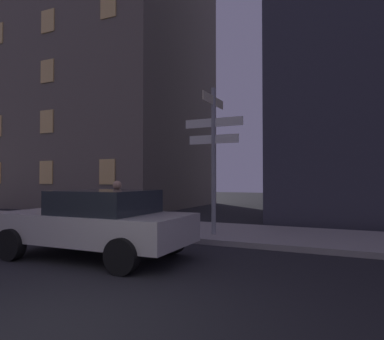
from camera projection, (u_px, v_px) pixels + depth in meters
name	position (u px, v px, depth m)	size (l,w,h in m)	color
ground_plane	(44.00, 335.00, 3.73)	(80.00, 80.00, 0.00)	#232326
sidewalk_kerb	(242.00, 234.00, 10.21)	(40.00, 3.35, 0.14)	#9E9991
signpost	(214.00, 146.00, 9.77)	(1.69, 1.48, 4.04)	gray
car_near_left	(97.00, 222.00, 7.47)	(4.22, 2.11, 1.41)	beige
cyclist	(116.00, 215.00, 8.84)	(1.81, 0.38, 1.61)	black
building_left_block	(104.00, 78.00, 22.76)	(11.84, 9.25, 16.30)	#6B6056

